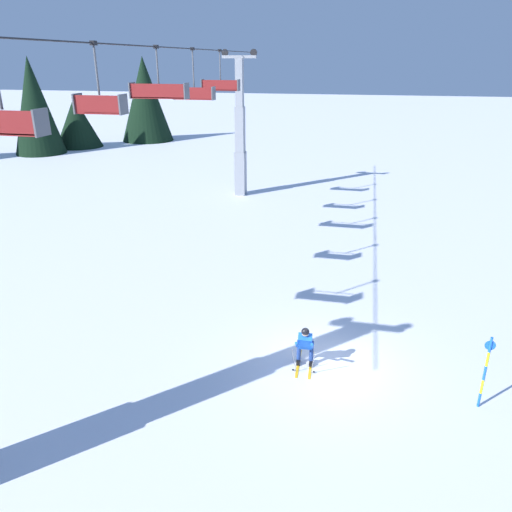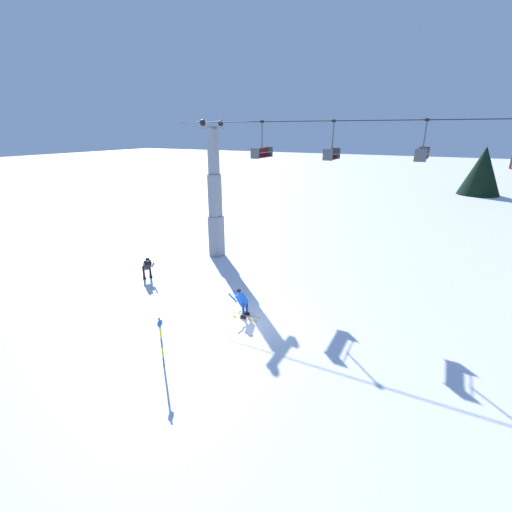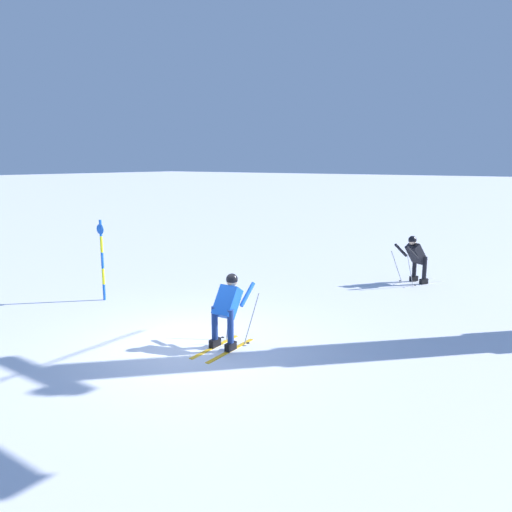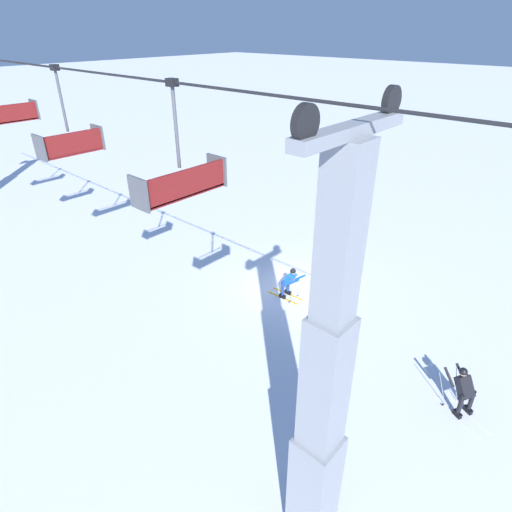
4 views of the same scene
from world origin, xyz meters
name	(u,v)px [view 3 (image 3 of 4)]	position (x,y,z in m)	size (l,w,h in m)	color
ground_plane	(192,344)	(0.00, 0.00, 0.00)	(260.00, 260.00, 0.00)	white
skier_carving_main	(228,305)	(-0.33, 0.71, 0.87)	(1.66, 0.72, 1.64)	yellow
trail_marker_pole	(102,257)	(-1.10, -4.25, 1.19)	(0.07, 0.28, 2.21)	blue
skier_distant_uphill	(415,256)	(-7.90, 2.05, 0.88)	(1.81, 1.31, 1.66)	white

